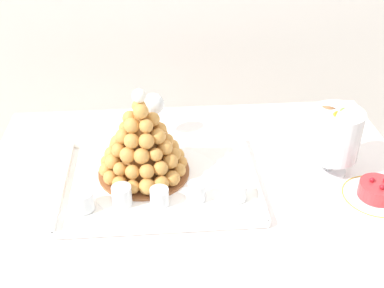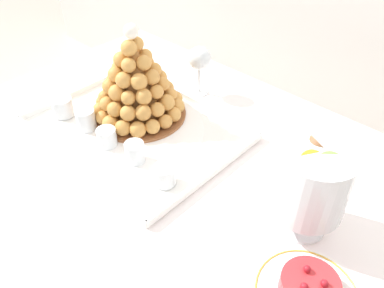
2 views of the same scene
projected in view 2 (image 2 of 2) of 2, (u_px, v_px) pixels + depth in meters
buffet_table at (163, 180)px, 1.08m from camera, size 1.28×0.97×0.76m
serving_tray at (137, 130)px, 1.08m from camera, size 0.56×0.42×0.02m
croquembouche at (137, 84)px, 1.07m from camera, size 0.27×0.27×0.28m
dessert_cup_left at (63, 108)px, 1.12m from camera, size 0.06×0.06×0.05m
dessert_cup_mid_left at (86, 120)px, 1.07m from camera, size 0.05×0.05×0.06m
dessert_cup_centre at (107, 138)px, 1.02m from camera, size 0.05×0.05×0.05m
dessert_cup_mid_right at (135, 153)px, 0.97m from camera, size 0.05×0.05×0.05m
dessert_cup_right at (165, 176)px, 0.91m from camera, size 0.05×0.05×0.05m
macaron_goblet at (312, 183)px, 0.75m from camera, size 0.15×0.15×0.22m
wine_glass at (199, 60)px, 1.17m from camera, size 0.07×0.07×0.16m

